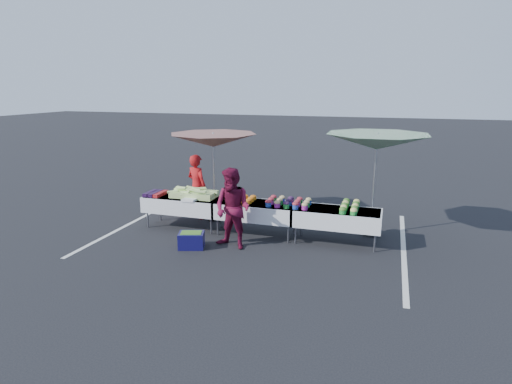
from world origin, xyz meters
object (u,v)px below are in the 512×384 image
(table_center, at_px, (256,210))
(table_right, at_px, (337,217))
(vendor, at_px, (197,187))
(customer, at_px, (233,209))
(table_left, at_px, (184,204))
(umbrella_right, at_px, (377,142))
(umbrella_left, at_px, (213,141))
(storage_bin, at_px, (191,240))

(table_center, relative_size, table_right, 1.00)
(vendor, relative_size, customer, 0.97)
(table_left, relative_size, umbrella_right, 0.62)
(table_center, bearing_deg, umbrella_right, 17.74)
(umbrella_left, relative_size, storage_bin, 3.90)
(vendor, relative_size, storage_bin, 2.69)
(customer, height_order, umbrella_right, umbrella_right)
(umbrella_left, height_order, storage_bin, umbrella_left)
(table_right, distance_m, umbrella_right, 1.86)
(table_center, relative_size, umbrella_right, 0.62)
(table_center, xyz_separation_m, table_right, (1.80, 0.00, 0.00))
(table_left, distance_m, table_right, 3.60)
(table_right, relative_size, umbrella_left, 0.78)
(table_left, distance_m, umbrella_left, 1.69)
(umbrella_right, bearing_deg, customer, -147.91)
(vendor, bearing_deg, table_center, 178.72)
(table_center, relative_size, umbrella_left, 0.78)
(table_right, height_order, umbrella_left, umbrella_left)
(table_right, bearing_deg, vendor, 167.65)
(table_right, bearing_deg, umbrella_right, 48.81)
(customer, distance_m, umbrella_right, 3.45)
(table_right, relative_size, storage_bin, 3.05)
(umbrella_left, bearing_deg, storage_bin, -81.21)
(customer, height_order, storage_bin, customer)
(table_center, bearing_deg, umbrella_left, 149.27)
(umbrella_right, relative_size, storage_bin, 4.92)
(vendor, bearing_deg, customer, 155.63)
(table_left, relative_size, umbrella_left, 0.78)
(vendor, xyz_separation_m, customer, (1.60, -1.70, 0.02))
(table_right, height_order, umbrella_right, umbrella_right)
(vendor, xyz_separation_m, umbrella_right, (4.32, 0.01, 1.29))
(vendor, bearing_deg, storage_bin, 133.79)
(umbrella_left, xyz_separation_m, umbrella_right, (3.85, 0.00, 0.11))
(table_center, relative_size, customer, 1.10)
(table_center, bearing_deg, customer, -103.53)
(table_center, distance_m, umbrella_right, 3.04)
(vendor, distance_m, umbrella_right, 4.51)
(table_left, bearing_deg, customer, -29.75)
(table_right, distance_m, storage_bin, 3.11)
(table_center, distance_m, vendor, 2.00)
(customer, xyz_separation_m, storage_bin, (-0.82, -0.29, -0.67))
(table_right, height_order, customer, customer)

